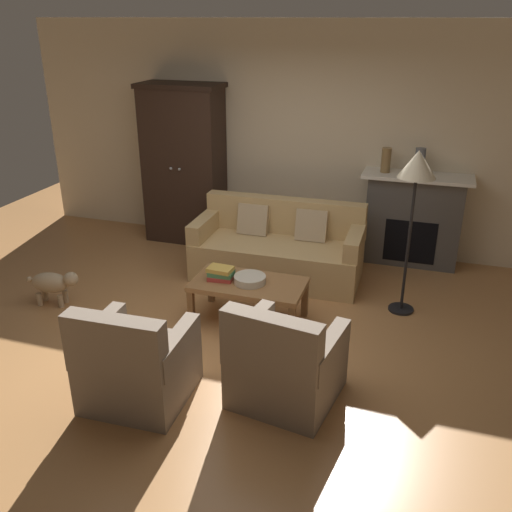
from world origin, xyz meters
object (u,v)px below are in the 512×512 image
at_px(mantel_vase_bronze, 386,160).
at_px(armchair_near_left, 136,366).
at_px(fruit_bowl, 250,279).
at_px(floor_lamp, 417,174).
at_px(armoire, 184,164).
at_px(coffee_table, 249,287).
at_px(dog, 53,283).
at_px(armchair_near_right, 285,366).
at_px(mantel_vase_slate, 420,162).
at_px(book_stack, 221,273).
at_px(couch, 278,250).
at_px(fireplace, 413,219).

distance_m(mantel_vase_bronze, armchair_near_left, 3.84).
xyz_separation_m(mantel_vase_bronze, armchair_near_left, (-1.48, -3.41, -0.95)).
height_order(fruit_bowl, floor_lamp, floor_lamp).
xyz_separation_m(armoire, mantel_vase_bronze, (2.57, 0.06, 0.23)).
bearing_deg(coffee_table, floor_lamp, 25.05).
height_order(fruit_bowl, dog, fruit_bowl).
xyz_separation_m(armchair_near_left, floor_lamp, (1.88, 2.14, 1.13)).
xyz_separation_m(armoire, armchair_near_right, (2.19, -2.99, -0.72)).
xyz_separation_m(mantel_vase_slate, armchair_near_right, (-0.76, -3.05, -0.96)).
xyz_separation_m(book_stack, mantel_vase_bronze, (1.33, 1.96, 0.78)).
distance_m(couch, dog, 2.49).
bearing_deg(book_stack, mantel_vase_slate, 48.92).
bearing_deg(fruit_bowl, armchair_near_left, -107.02).
bearing_deg(dog, armchair_near_left, -35.43).
bearing_deg(coffee_table, fireplace, 53.84).
height_order(coffee_table, dog, coffee_table).
bearing_deg(armoire, book_stack, -56.99).
relative_size(mantel_vase_slate, floor_lamp, 0.18).
relative_size(coffee_table, armchair_near_right, 1.25).
distance_m(armchair_near_right, floor_lamp, 2.26).
distance_m(fireplace, armchair_near_left, 3.91).
bearing_deg(floor_lamp, armoire, 157.85).
distance_m(armchair_near_right, dog, 2.84).
bearing_deg(mantel_vase_bronze, armoire, -178.66).
height_order(couch, floor_lamp, floor_lamp).
bearing_deg(floor_lamp, coffee_table, -154.95).
relative_size(armoire, mantel_vase_bronze, 7.14).
relative_size(couch, book_stack, 7.52).
relative_size(fruit_bowl, floor_lamp, 0.19).
relative_size(coffee_table, fruit_bowl, 3.51).
relative_size(fireplace, mantel_vase_slate, 4.06).
bearing_deg(mantel_vase_bronze, couch, -141.80).
bearing_deg(armchair_near_right, armoire, 126.14).
bearing_deg(dog, armoire, 76.23).
distance_m(armchair_near_left, floor_lamp, 3.07).
relative_size(mantel_vase_bronze, armchair_near_right, 0.33).
xyz_separation_m(coffee_table, armchair_near_left, (-0.43, -1.47, -0.05)).
height_order(armoire, mantel_vase_slate, armoire).
height_order(armchair_near_left, floor_lamp, floor_lamp).
xyz_separation_m(armoire, mantel_vase_slate, (2.95, 0.06, 0.24)).
relative_size(couch, dog, 3.40).
bearing_deg(dog, fruit_bowl, 8.45).
bearing_deg(fruit_bowl, book_stack, -176.45).
xyz_separation_m(fruit_bowl, book_stack, (-0.30, -0.02, 0.03)).
xyz_separation_m(couch, dog, (-2.05, -1.42, -0.07)).
bearing_deg(couch, dog, -145.26).
height_order(mantel_vase_slate, armchair_near_left, mantel_vase_slate).
distance_m(armoire, dog, 2.39).
bearing_deg(armoire, floor_lamp, -22.15).
distance_m(fruit_bowl, mantel_vase_slate, 2.54).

